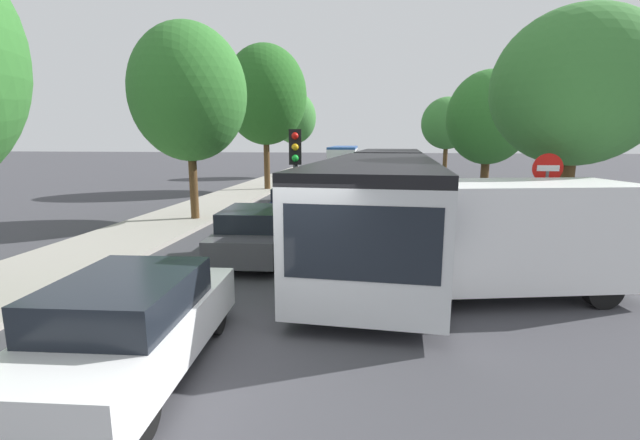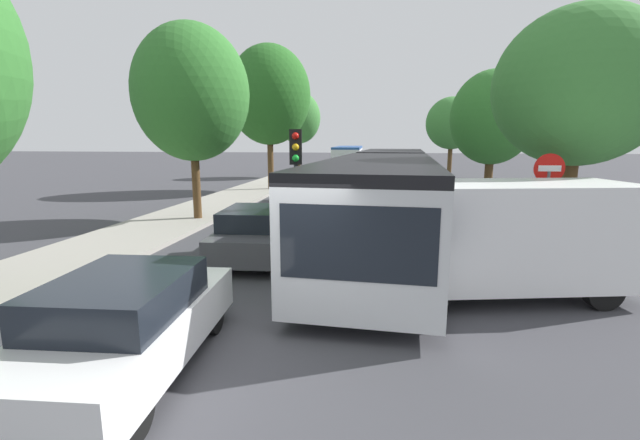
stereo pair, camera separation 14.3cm
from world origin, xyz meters
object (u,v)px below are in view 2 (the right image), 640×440
object	(u,v)px
queued_car_navy	(297,203)
direction_sign_post	(553,159)
white_van	(510,236)
tree_left_mid	(191,93)
queued_car_white	(127,324)
tree_right_mid	(492,120)
tree_right_near	(579,88)
queued_car_graphite	(255,233)
queued_car_tan	(326,178)
queued_car_green	(334,172)
queued_car_silver	(316,186)
no_entry_sign	(547,193)
traffic_light	(296,165)
articulated_bus	(387,187)
tree_left_far	(268,98)
tree_left_distant	(298,118)
city_bus_rear	(349,157)
tree_right_far	(452,123)

from	to	relation	value
queued_car_navy	direction_sign_post	xyz separation A→B (m)	(8.47, -2.07, 1.87)
white_van	tree_left_mid	distance (m)	12.30
queued_car_white	tree_right_mid	bearing A→B (deg)	-30.19
queued_car_navy	tree_right_near	world-z (taller)	tree_right_near
queued_car_graphite	tree_left_mid	bearing A→B (deg)	34.66
tree_left_mid	queued_car_navy	bearing A→B (deg)	10.46
queued_car_tan	queued_car_green	distance (m)	5.13
queued_car_silver	direction_sign_post	size ratio (longest dim) A/B	1.26
white_van	tree_right_mid	xyz separation A→B (m)	(2.51, 13.00, 2.81)
queued_car_tan	tree_right_near	xyz separation A→B (m)	(8.56, -14.76, 3.76)
queued_car_silver	tree_right_near	bearing A→B (deg)	-141.87
white_van	no_entry_sign	distance (m)	2.51
traffic_light	direction_sign_post	xyz separation A→B (m)	(7.43, 3.20, 0.05)
white_van	articulated_bus	bearing A→B (deg)	-80.46
queued_car_silver	tree_right_mid	bearing A→B (deg)	-92.51
tree_left_far	tree_right_near	distance (m)	18.05
queued_car_silver	tree_left_distant	distance (m)	15.36
direction_sign_post	tree_left_distant	world-z (taller)	tree_left_distant
articulated_bus	queued_car_tan	size ratio (longest dim) A/B	4.42
traffic_light	tree_left_mid	world-z (taller)	tree_left_mid
queued_car_silver	tree_left_far	bearing A→B (deg)	36.61
queued_car_graphite	queued_car_silver	xyz separation A→B (m)	(-0.03, 10.84, 0.09)
city_bus_rear	queued_car_white	world-z (taller)	city_bus_rear
city_bus_rear	tree_left_far	xyz separation A→B (m)	(-3.45, -18.04, 4.18)
queued_car_tan	tree_right_mid	size ratio (longest dim) A/B	0.63
city_bus_rear	direction_sign_post	bearing A→B (deg)	-165.17
queued_car_graphite	tree_right_near	distance (m)	9.24
queued_car_silver	queued_car_navy	bearing A→B (deg)	177.08
queued_car_graphite	tree_right_near	bearing A→B (deg)	-83.08
no_entry_sign	tree_left_distant	distance (m)	27.58
queued_car_navy	city_bus_rear	bearing A→B (deg)	-3.27
city_bus_rear	tree_right_far	bearing A→B (deg)	-138.66
no_entry_sign	tree_right_near	bearing A→B (deg)	144.90
city_bus_rear	tree_left_distant	xyz separation A→B (m)	(-3.59, -7.96, 3.51)
traffic_light	tree_right_mid	bearing A→B (deg)	136.57
queued_car_graphite	direction_sign_post	world-z (taller)	direction_sign_post
queued_car_white	tree_left_far	xyz separation A→B (m)	(-3.62, 20.93, 4.90)
articulated_bus	direction_sign_post	bearing A→B (deg)	84.30
articulated_bus	direction_sign_post	xyz separation A→B (m)	(5.04, -0.79, 1.03)
tree_right_far	tree_left_distant	bearing A→B (deg)	173.68
queued_car_white	tree_right_far	world-z (taller)	tree_right_far
city_bus_rear	tree_right_near	xyz separation A→B (m)	(8.46, -31.56, 3.03)
queued_car_graphite	tree_right_mid	xyz separation A→B (m)	(8.40, 11.02, 3.37)
queued_car_graphite	articulated_bus	bearing A→B (deg)	-43.47
queued_car_silver	queued_car_tan	distance (m)	5.48
queued_car_silver	tree_right_mid	size ratio (longest dim) A/B	0.71
city_bus_rear	tree_left_distant	bearing A→B (deg)	154.26
traffic_light	no_entry_sign	xyz separation A→B (m)	(6.14, -0.14, -0.62)
queued_car_white	white_van	size ratio (longest dim) A/B	0.78
articulated_bus	no_entry_sign	xyz separation A→B (m)	(3.75, -4.13, 0.35)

